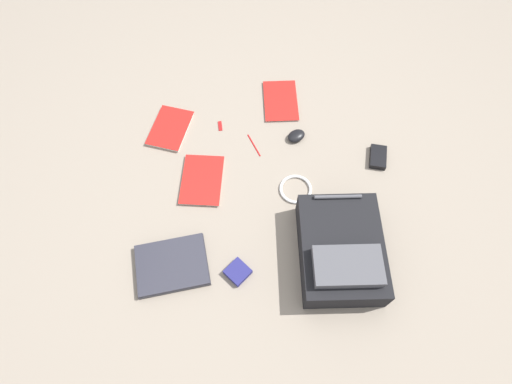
# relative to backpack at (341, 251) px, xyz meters

# --- Properties ---
(ground_plane) EXTENTS (4.11, 4.11, 0.00)m
(ground_plane) POSITION_rel_backpack_xyz_m (-0.36, 0.27, -0.08)
(ground_plane) COLOR gray
(backpack) EXTENTS (0.41, 0.50, 0.19)m
(backpack) POSITION_rel_backpack_xyz_m (0.00, 0.00, 0.00)
(backpack) COLOR black
(backpack) RESTS_ON ground_plane
(laptop) EXTENTS (0.36, 0.32, 0.03)m
(laptop) POSITION_rel_backpack_xyz_m (-0.70, -0.14, -0.06)
(laptop) COLOR #24242C
(laptop) RESTS_ON ground_plane
(book_comic) EXTENTS (0.22, 0.29, 0.01)m
(book_comic) POSITION_rel_backpack_xyz_m (-0.34, 0.82, -0.07)
(book_comic) COLOR silver
(book_comic) RESTS_ON ground_plane
(book_blue) EXTENTS (0.21, 0.28, 0.02)m
(book_blue) POSITION_rel_backpack_xyz_m (-0.66, 0.29, -0.07)
(book_blue) COLOR silver
(book_blue) RESTS_ON ground_plane
(book_manual) EXTENTS (0.20, 0.27, 0.02)m
(book_manual) POSITION_rel_backpack_xyz_m (-0.87, 0.57, -0.07)
(book_manual) COLOR silver
(book_manual) RESTS_ON ground_plane
(computer_mouse) EXTENTS (0.12, 0.11, 0.03)m
(computer_mouse) POSITION_rel_backpack_xyz_m (-0.24, 0.60, -0.06)
(computer_mouse) COLOR black
(computer_mouse) RESTS_ON ground_plane
(cable_coil) EXTENTS (0.15, 0.15, 0.01)m
(cable_coil) POSITION_rel_backpack_xyz_m (-0.21, 0.31, -0.07)
(cable_coil) COLOR silver
(cable_coil) RESTS_ON ground_plane
(power_brick) EXTENTS (0.08, 0.13, 0.03)m
(power_brick) POSITION_rel_backpack_xyz_m (0.17, 0.53, -0.06)
(power_brick) COLOR black
(power_brick) RESTS_ON ground_plane
(pen_black) EXTENTS (0.08, 0.12, 0.01)m
(pen_black) POSITION_rel_backpack_xyz_m (-0.44, 0.53, -0.07)
(pen_black) COLOR red
(pen_black) RESTS_ON ground_plane
(earbud_pouch) EXTENTS (0.12, 0.12, 0.03)m
(earbud_pouch) POSITION_rel_backpack_xyz_m (-0.42, -0.13, -0.06)
(earbud_pouch) COLOR navy
(earbud_pouch) RESTS_ON ground_plane
(usb_stick) EXTENTS (0.03, 0.06, 0.01)m
(usb_stick) POSITION_rel_backpack_xyz_m (-0.63, 0.62, -0.07)
(usb_stick) COLOR #B21919
(usb_stick) RESTS_ON ground_plane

